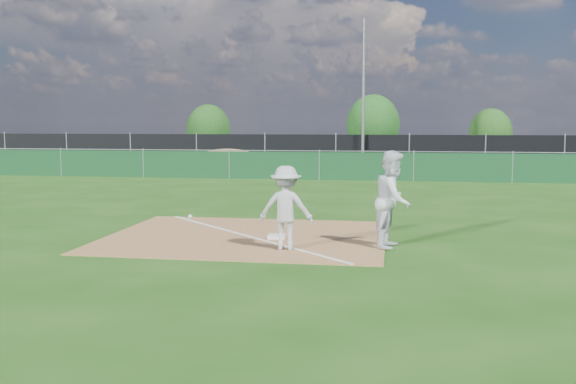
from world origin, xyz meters
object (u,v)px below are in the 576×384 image
object	(u,v)px
tree_right	(491,133)
tree_mid	(373,125)
car_right	(440,150)
tree_left	(208,129)
car_mid	(345,150)
first_base	(277,236)
car_left	(244,149)
runner	(393,199)
play_at_first	(286,208)
light_pole	(363,94)

from	to	relation	value
tree_right	tree_mid	bearing A→B (deg)	176.12
car_right	tree_left	xyz separation A→B (m)	(-16.22, 4.88, 1.20)
car_mid	tree_left	distance (m)	11.40
first_base	car_left	xyz separation A→B (m)	(-7.09, 27.16, 0.70)
car_left	tree_right	bearing A→B (deg)	-80.25
runner	tree_right	bearing A→B (deg)	-0.24
first_base	play_at_first	distance (m)	1.43
first_base	play_at_first	world-z (taller)	play_at_first
play_at_first	tree_mid	bearing A→B (deg)	88.99
play_at_first	tree_left	world-z (taller)	tree_left
play_at_first	tree_mid	size ratio (longest dim) A/B	0.54
light_pole	tree_mid	world-z (taller)	light_pole
car_left	first_base	bearing A→B (deg)	-174.41
light_pole	runner	world-z (taller)	light_pole
first_base	tree_left	xyz separation A→B (m)	(-10.94, 32.27, 1.89)
tree_right	runner	bearing A→B (deg)	-101.26
car_mid	first_base	bearing A→B (deg)	-164.85
light_pole	first_base	size ratio (longest dim) A/B	22.33
tree_mid	car_mid	bearing A→B (deg)	-106.03
light_pole	tree_right	distance (m)	13.75
runner	tree_left	xyz separation A→B (m)	(-13.39, 32.79, 0.98)
car_left	runner	bearing A→B (deg)	-170.03
car_mid	play_at_first	bearing A→B (deg)	-164.12
car_left	tree_left	size ratio (longest dim) A/B	1.16
car_right	tree_left	distance (m)	16.98
car_left	tree_left	xyz separation A→B (m)	(-3.85, 5.12, 1.19)
car_mid	runner	bearing A→B (deg)	-159.91
play_at_first	car_right	xyz separation A→B (m)	(4.89, 28.53, -0.09)
tree_mid	first_base	bearing A→B (deg)	-91.72
first_base	car_right	distance (m)	27.91
tree_left	tree_right	size ratio (longest dim) A/B	1.10
play_at_first	light_pole	bearing A→B (deg)	88.98
first_base	runner	xyz separation A→B (m)	(2.45, -0.52, 0.91)
runner	tree_left	distance (m)	35.43
runner	car_left	bearing A→B (deg)	30.03
first_base	play_at_first	size ratio (longest dim) A/B	0.15
light_pole	runner	xyz separation A→B (m)	(1.64, -22.39, -3.03)
car_mid	tree_left	size ratio (longest dim) A/B	1.10
runner	car_left	xyz separation A→B (m)	(-9.54, 27.67, -0.21)
first_base	car_left	bearing A→B (deg)	104.63
car_mid	tree_right	distance (m)	10.95
play_at_first	car_mid	xyz separation A→B (m)	(-1.00, 28.75, -0.14)
play_at_first	tree_mid	xyz separation A→B (m)	(0.61, 34.33, 1.46)
play_at_first	car_mid	bearing A→B (deg)	91.99
light_pole	tree_mid	distance (m)	11.45
runner	car_mid	bearing A→B (deg)	17.22
runner	car_left	distance (m)	29.27
car_mid	car_right	world-z (taller)	car_right
car_left	tree_mid	bearing A→B (deg)	-62.29
tree_mid	tree_right	distance (m)	8.09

